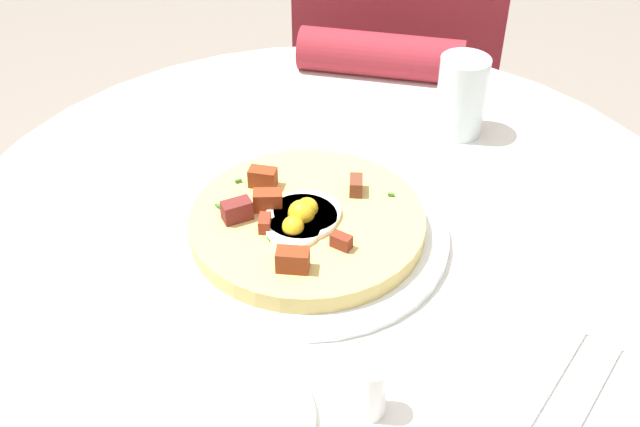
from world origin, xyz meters
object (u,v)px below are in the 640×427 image
(salt_shaker, at_px, (371,390))
(pizza_plate, at_px, (307,234))
(person_seated, at_px, (395,101))
(dining_table, at_px, (331,313))
(breakfast_pizza, at_px, (306,222))
(bread_plate, at_px, (224,421))
(fork, at_px, (547,386))
(water_glass, at_px, (461,96))
(knife, at_px, (585,405))

(salt_shaker, bearing_deg, pizza_plate, -65.24)
(person_seated, bearing_deg, dining_table, 88.55)
(dining_table, height_order, person_seated, person_seated)
(dining_table, distance_m, breakfast_pizza, 0.20)
(pizza_plate, relative_size, bread_plate, 1.99)
(fork, bearing_deg, breakfast_pizza, -98.04)
(dining_table, distance_m, pizza_plate, 0.18)
(pizza_plate, xyz_separation_m, fork, (-0.27, 0.18, 0.00))
(breakfast_pizza, height_order, salt_shaker, same)
(fork, xyz_separation_m, water_glass, (0.10, -0.45, 0.05))
(water_glass, height_order, salt_shaker, water_glass)
(breakfast_pizza, xyz_separation_m, salt_shaker, (-0.11, 0.23, 0.00))
(knife, bearing_deg, pizza_plate, -97.57)
(pizza_plate, distance_m, water_glass, 0.32)
(person_seated, relative_size, bread_plate, 6.87)
(dining_table, bearing_deg, bread_plate, 82.42)
(bread_plate, bearing_deg, dining_table, -97.58)
(dining_table, relative_size, knife, 5.20)
(breakfast_pizza, xyz_separation_m, fork, (-0.27, 0.17, -0.02))
(dining_table, distance_m, fork, 0.37)
(person_seated, bearing_deg, water_glass, 105.93)
(fork, bearing_deg, dining_table, -107.27)
(breakfast_pizza, bearing_deg, salt_shaker, 115.23)
(dining_table, bearing_deg, water_glass, -122.03)
(knife, distance_m, salt_shaker, 0.20)
(knife, bearing_deg, person_seated, -138.72)
(bread_plate, bearing_deg, water_glass, -108.63)
(dining_table, xyz_separation_m, bread_plate, (0.04, 0.32, 0.17))
(person_seated, height_order, knife, person_seated)
(bread_plate, distance_m, water_glass, 0.57)
(fork, bearing_deg, bread_plate, -46.80)
(person_seated, xyz_separation_m, pizza_plate, (0.04, 0.70, 0.21))
(breakfast_pizza, distance_m, bread_plate, 0.27)
(knife, height_order, salt_shaker, salt_shaker)
(bread_plate, height_order, water_glass, water_glass)
(salt_shaker, bearing_deg, breakfast_pizza, -64.77)
(salt_shaker, bearing_deg, bread_plate, 17.36)
(pizza_plate, xyz_separation_m, knife, (-0.30, 0.19, 0.00))
(pizza_plate, xyz_separation_m, salt_shaker, (-0.11, 0.23, 0.02))
(dining_table, relative_size, bread_plate, 5.66)
(dining_table, relative_size, breakfast_pizza, 3.44)
(fork, bearing_deg, pizza_plate, -98.42)
(breakfast_pizza, height_order, fork, breakfast_pizza)
(bread_plate, distance_m, salt_shaker, 0.13)
(dining_table, relative_size, fork, 5.20)
(knife, xyz_separation_m, water_glass, (0.14, -0.46, 0.05))
(knife, bearing_deg, dining_table, -105.59)
(knife, bearing_deg, breakfast_pizza, -97.23)
(person_seated, bearing_deg, fork, 104.54)
(breakfast_pizza, relative_size, water_glass, 2.41)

